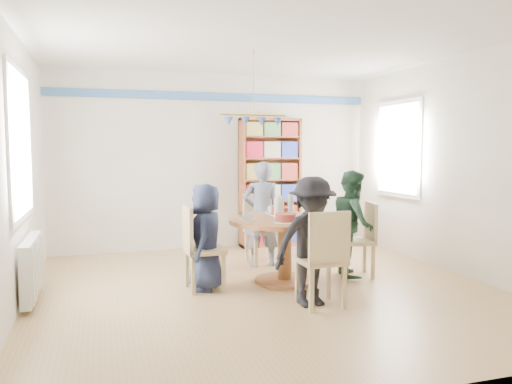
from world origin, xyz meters
name	(u,v)px	position (x,y,z in m)	size (l,w,h in m)	color
ground	(267,289)	(0.00, 0.00, 0.00)	(5.00, 5.00, 0.00)	tan
room_shell	(225,141)	(-0.26, 0.87, 1.65)	(5.00, 5.00, 5.00)	white
radiator	(32,268)	(-2.42, 0.30, 0.35)	(0.12, 1.00, 0.60)	silver
dining_table	(285,235)	(0.30, 0.23, 0.56)	(1.30, 1.30, 0.75)	brown
chair_left	(198,244)	(-0.73, 0.20, 0.51)	(0.42, 0.42, 0.93)	tan
chair_right	(362,236)	(1.30, 0.23, 0.50)	(0.47, 0.47, 0.90)	tan
chair_far	(261,225)	(0.33, 1.27, 0.52)	(0.45, 0.45, 0.95)	tan
chair_near	(324,255)	(0.33, -0.78, 0.53)	(0.43, 0.43, 0.96)	tan
person_left	(206,237)	(-0.64, 0.20, 0.59)	(0.57, 0.37, 1.17)	#171D33
person_right	(353,223)	(1.20, 0.27, 0.65)	(0.63, 0.49, 1.29)	#1B3625
person_far	(262,214)	(0.29, 1.10, 0.69)	(0.51, 0.33, 1.39)	gray
person_near	(312,242)	(0.25, -0.66, 0.64)	(0.83, 0.48, 1.28)	black
bookshelf	(270,184)	(0.84, 2.34, 1.00)	(0.97, 0.29, 2.03)	brown
tableware	(282,213)	(0.27, 0.25, 0.81)	(1.10, 1.10, 0.29)	white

